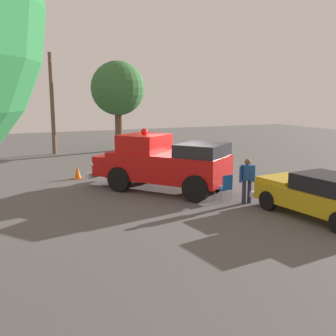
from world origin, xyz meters
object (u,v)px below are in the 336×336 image
at_px(spectator_standing, 247,178).
at_px(lawn_chair_by_car, 225,186).
at_px(vintage_fire_truck, 163,163).
at_px(traffic_cone, 78,172).
at_px(utility_pole, 52,102).
at_px(classic_hot_rod, 318,195).
at_px(oak_tree_right, 118,89).

bearing_deg(spectator_standing, lawn_chair_by_car, 134.16).
bearing_deg(spectator_standing, vintage_fire_truck, 123.22).
bearing_deg(spectator_standing, traffic_cone, 124.05).
distance_m(utility_pole, traffic_cone, 9.45).
relative_size(classic_hot_rod, traffic_cone, 7.14).
bearing_deg(lawn_chair_by_car, oak_tree_right, 87.45).
xyz_separation_m(lawn_chair_by_car, oak_tree_right, (0.68, 15.31, 3.82)).
distance_m(lawn_chair_by_car, oak_tree_right, 15.79).
bearing_deg(utility_pole, classic_hot_rod, -72.98).
distance_m(vintage_fire_truck, spectator_standing, 3.70).
height_order(lawn_chair_by_car, oak_tree_right, oak_tree_right).
height_order(vintage_fire_truck, lawn_chair_by_car, vintage_fire_truck).
distance_m(classic_hot_rod, oak_tree_right, 18.65).
xyz_separation_m(utility_pole, traffic_cone, (-0.31, -8.89, -3.21)).
xyz_separation_m(spectator_standing, utility_pole, (-4.47, 15.95, 2.55)).
distance_m(vintage_fire_truck, oak_tree_right, 13.37).
height_order(lawn_chair_by_car, traffic_cone, lawn_chair_by_car).
xyz_separation_m(classic_hot_rod, lawn_chair_by_car, (-1.70, 2.95, -0.16)).
bearing_deg(vintage_fire_truck, traffic_cone, 124.69).
height_order(spectator_standing, utility_pole, utility_pole).
relative_size(vintage_fire_truck, spectator_standing, 3.63).
xyz_separation_m(oak_tree_right, traffic_cone, (-4.89, -8.82, -4.10)).
bearing_deg(traffic_cone, oak_tree_right, 61.00).
distance_m(spectator_standing, traffic_cone, 8.56).
bearing_deg(traffic_cone, spectator_standing, -55.95).
bearing_deg(lawn_chair_by_car, utility_pole, 104.25).
xyz_separation_m(vintage_fire_truck, lawn_chair_by_car, (1.46, -2.51, -0.61)).
bearing_deg(classic_hot_rod, utility_pole, 107.02).
height_order(utility_pole, traffic_cone, utility_pole).
bearing_deg(vintage_fire_truck, utility_pole, 100.77).
xyz_separation_m(oak_tree_right, utility_pole, (-4.59, 0.06, -0.89)).
bearing_deg(vintage_fire_truck, oak_tree_right, 80.51).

